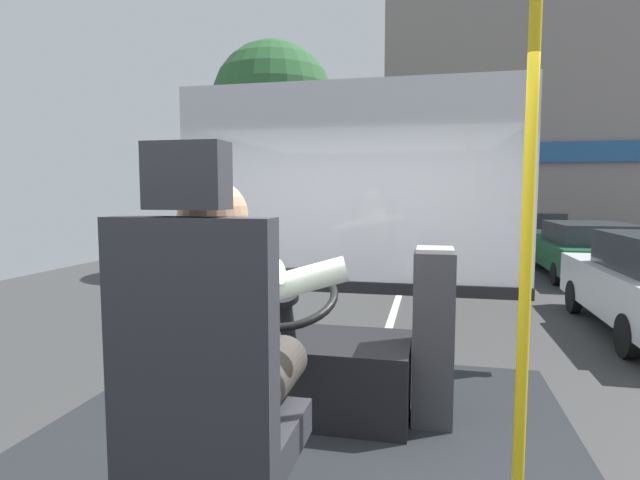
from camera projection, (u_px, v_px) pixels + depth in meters
ground at (401, 289)px, 10.71m from camera, size 18.00×44.00×0.06m
driver_seat at (208, 401)px, 1.51m from camera, size 0.48×0.48×1.31m
bus_driver at (224, 336)px, 1.62m from camera, size 0.75×0.58×0.76m
steering_console at (306, 371)px, 2.72m from camera, size 1.10×0.95×0.82m
handrail_pole at (528, 204)px, 1.85m from camera, size 0.04×0.04×2.27m
fare_box at (433, 336)px, 2.58m from camera, size 0.20×0.24×0.90m
windshield_panel at (346, 211)px, 3.55m from camera, size 2.50×0.08×1.48m
street_tree at (273, 104)px, 12.83m from camera, size 3.04×3.04×5.79m
shop_building at (540, 135)px, 17.66m from camera, size 10.39×5.54×7.98m
parked_car_green at (586, 249)px, 12.01m from camera, size 2.03×4.42×1.30m
parked_car_silver at (532, 232)px, 16.72m from camera, size 1.87×4.31×1.37m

